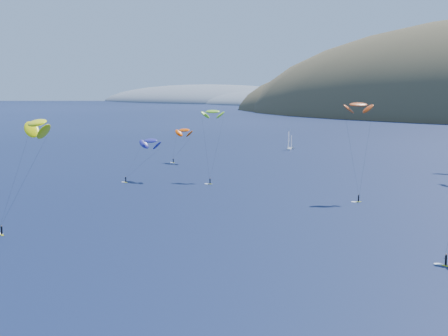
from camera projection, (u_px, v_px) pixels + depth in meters
headland at (224, 104)px, 951.71m from camera, size 460.00×250.00×60.00m
sailboat at (289, 148)px, 285.89m from camera, size 7.99×7.06×9.55m
kitesurfer_1 at (184, 130)px, 240.17m from camera, size 8.81×7.23×14.72m
kitesurfer_2 at (37, 123)px, 129.63m from camera, size 11.67×13.15×25.47m
kitesurfer_3 at (213, 112)px, 197.92m from camera, size 10.15×13.20×23.51m
kitesurfer_9 at (358, 105)px, 164.73m from camera, size 8.07×10.11×27.06m
kitesurfer_10 at (150, 141)px, 197.08m from camera, size 9.03×11.83×14.87m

